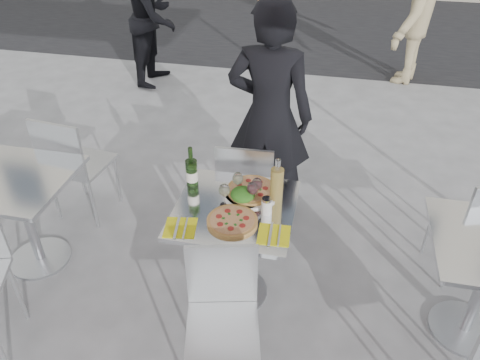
% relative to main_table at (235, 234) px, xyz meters
% --- Properties ---
extents(ground, '(80.00, 80.00, 0.00)m').
position_rel_main_table_xyz_m(ground, '(0.00, 0.00, -0.54)').
color(ground, slate).
extents(street_asphalt, '(24.00, 5.00, 0.00)m').
position_rel_main_table_xyz_m(street_asphalt, '(0.00, 6.50, -0.54)').
color(street_asphalt, black).
rests_on(street_asphalt, ground).
extents(main_table, '(0.72, 0.72, 0.75)m').
position_rel_main_table_xyz_m(main_table, '(0.00, 0.00, 0.00)').
color(main_table, '#B7BABF').
rests_on(main_table, ground).
extents(side_table_left, '(0.72, 0.72, 0.75)m').
position_rel_main_table_xyz_m(side_table_left, '(-1.50, 0.00, 0.00)').
color(side_table_left, '#B7BABF').
rests_on(side_table_left, ground).
extents(chair_far, '(0.43, 0.44, 0.89)m').
position_rel_main_table_xyz_m(chair_far, '(-0.04, 0.56, -0.01)').
color(chair_far, silver).
rests_on(chair_far, ground).
extents(chair_near, '(0.47, 0.48, 0.85)m').
position_rel_main_table_xyz_m(chair_near, '(0.05, -0.55, -0.04)').
color(chair_near, silver).
rests_on(chair_near, ground).
extents(side_chair_lfar, '(0.47, 0.48, 0.94)m').
position_rel_main_table_xyz_m(side_chair_lfar, '(-1.42, 0.54, 0.02)').
color(side_chair_lfar, silver).
rests_on(side_chair_lfar, ground).
extents(woman_diner, '(0.67, 0.46, 1.78)m').
position_rel_main_table_xyz_m(woman_diner, '(0.05, 0.95, 0.35)').
color(woman_diner, black).
rests_on(woman_diner, ground).
extents(pedestrian_a, '(0.65, 0.82, 1.67)m').
position_rel_main_table_xyz_m(pedestrian_a, '(-1.80, 3.40, 0.30)').
color(pedestrian_a, black).
rests_on(pedestrian_a, ground).
extents(pedestrian_b, '(1.02, 1.33, 1.83)m').
position_rel_main_table_xyz_m(pedestrian_b, '(1.36, 4.10, 0.37)').
color(pedestrian_b, tan).
rests_on(pedestrian_b, ground).
extents(pizza_near, '(0.30, 0.30, 0.02)m').
position_rel_main_table_xyz_m(pizza_near, '(0.02, -0.14, 0.22)').
color(pizza_near, tan).
rests_on(pizza_near, main_table).
extents(pizza_far, '(0.35, 0.35, 0.03)m').
position_rel_main_table_xyz_m(pizza_far, '(0.07, 0.17, 0.23)').
color(pizza_far, white).
rests_on(pizza_far, main_table).
extents(salad_plate, '(0.22, 0.22, 0.09)m').
position_rel_main_table_xyz_m(salad_plate, '(0.03, 0.08, 0.25)').
color(salad_plate, white).
rests_on(salad_plate, main_table).
extents(wine_bottle, '(0.07, 0.08, 0.29)m').
position_rel_main_table_xyz_m(wine_bottle, '(-0.31, 0.15, 0.32)').
color(wine_bottle, '#2C541F').
rests_on(wine_bottle, main_table).
extents(carafe, '(0.08, 0.08, 0.29)m').
position_rel_main_table_xyz_m(carafe, '(0.23, 0.13, 0.33)').
color(carafe, '#D5BA5B').
rests_on(carafe, main_table).
extents(sugar_shaker, '(0.06, 0.06, 0.11)m').
position_rel_main_table_xyz_m(sugar_shaker, '(0.20, -0.01, 0.26)').
color(sugar_shaker, white).
rests_on(sugar_shaker, main_table).
extents(wineglass_white_a, '(0.07, 0.07, 0.16)m').
position_rel_main_table_xyz_m(wineglass_white_a, '(-0.06, 0.01, 0.32)').
color(wineglass_white_a, white).
rests_on(wineglass_white_a, main_table).
extents(wineglass_white_b, '(0.07, 0.07, 0.16)m').
position_rel_main_table_xyz_m(wineglass_white_b, '(-0.01, 0.14, 0.32)').
color(wineglass_white_b, white).
rests_on(wineglass_white_b, main_table).
extents(wineglass_red_a, '(0.07, 0.07, 0.16)m').
position_rel_main_table_xyz_m(wineglass_red_a, '(0.10, 0.06, 0.32)').
color(wineglass_red_a, white).
rests_on(wineglass_red_a, main_table).
extents(wineglass_red_b, '(0.07, 0.07, 0.16)m').
position_rel_main_table_xyz_m(wineglass_red_b, '(0.11, 0.11, 0.32)').
color(wineglass_red_b, white).
rests_on(wineglass_red_b, main_table).
extents(napkin_left, '(0.21, 0.21, 0.01)m').
position_rel_main_table_xyz_m(napkin_left, '(-0.26, -0.25, 0.21)').
color(napkin_left, yellow).
rests_on(napkin_left, main_table).
extents(napkin_right, '(0.19, 0.20, 0.01)m').
position_rel_main_table_xyz_m(napkin_right, '(0.27, -0.20, 0.21)').
color(napkin_right, yellow).
rests_on(napkin_right, main_table).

